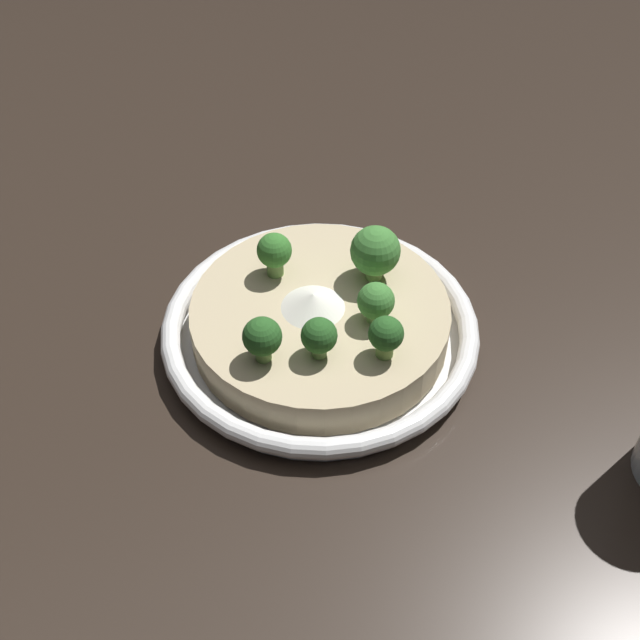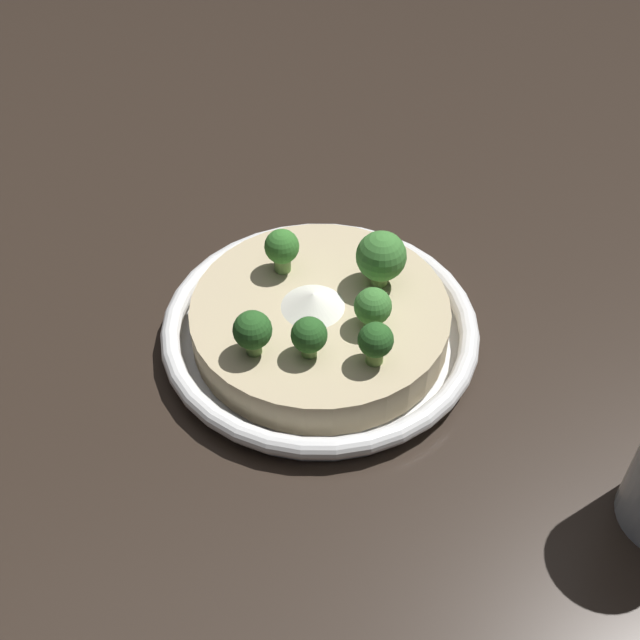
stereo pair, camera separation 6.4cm
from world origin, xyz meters
name	(u,v)px [view 1 (the left image)]	position (x,y,z in m)	size (l,w,h in m)	color
ground_plane	(320,340)	(0.00, 0.00, 0.00)	(6.00, 6.00, 0.00)	#2D231C
risotto_bowl	(320,325)	(0.00, 0.00, 0.02)	(0.25, 0.25, 0.04)	white
cheese_sprinkle	(314,304)	(0.01, 0.00, 0.05)	(0.05, 0.05, 0.01)	white
broccoli_back	(319,337)	(0.01, 0.05, 0.06)	(0.03, 0.03, 0.03)	#668E47
broccoli_back_left	(386,335)	(-0.03, 0.06, 0.06)	(0.03, 0.03, 0.04)	#759E4C
broccoli_front	(274,252)	(0.03, -0.05, 0.06)	(0.03, 0.03, 0.04)	#668E47
broccoli_front_left	(375,252)	(-0.05, -0.02, 0.07)	(0.04, 0.04, 0.05)	#759E4C
broccoli_left	(376,302)	(-0.04, 0.02, 0.06)	(0.03, 0.03, 0.03)	#668E47
broccoli_back_right	(262,338)	(0.05, 0.04, 0.06)	(0.03, 0.03, 0.04)	#668E47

